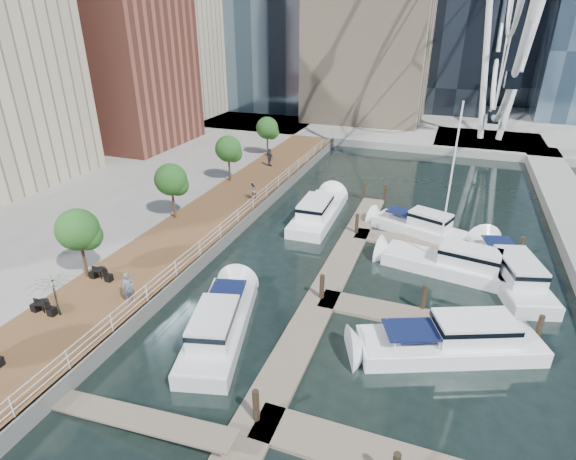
# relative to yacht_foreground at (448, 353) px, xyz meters

# --- Properties ---
(ground) EXTENTS (520.00, 520.00, 0.00)m
(ground) POSITION_rel_yacht_foreground_xyz_m (-10.63, -5.61, 0.00)
(ground) COLOR black
(ground) RESTS_ON ground
(boardwalk) EXTENTS (6.00, 60.00, 1.00)m
(boardwalk) POSITION_rel_yacht_foreground_xyz_m (-19.63, 9.39, 0.50)
(boardwalk) COLOR brown
(boardwalk) RESTS_ON ground
(seawall) EXTENTS (0.25, 60.00, 1.00)m
(seawall) POSITION_rel_yacht_foreground_xyz_m (-16.63, 9.39, 0.50)
(seawall) COLOR #595954
(seawall) RESTS_ON ground
(land_far) EXTENTS (200.00, 114.00, 1.00)m
(land_far) POSITION_rel_yacht_foreground_xyz_m (-10.63, 96.39, 0.50)
(land_far) COLOR gray
(land_far) RESTS_ON ground
(pier) EXTENTS (14.00, 12.00, 1.00)m
(pier) POSITION_rel_yacht_foreground_xyz_m (3.37, 46.39, 0.50)
(pier) COLOR gray
(pier) RESTS_ON ground
(railing) EXTENTS (0.10, 60.00, 1.05)m
(railing) POSITION_rel_yacht_foreground_xyz_m (-16.73, 9.39, 1.52)
(railing) COLOR white
(railing) RESTS_ON boardwalk
(floating_docks) EXTENTS (16.00, 34.00, 2.60)m
(floating_docks) POSITION_rel_yacht_foreground_xyz_m (-2.66, 4.37, 0.49)
(floating_docks) COLOR #6D6051
(floating_docks) RESTS_ON ground
(midrise_condos) EXTENTS (19.00, 67.00, 28.00)m
(midrise_condos) POSITION_rel_yacht_foreground_xyz_m (-44.20, 21.21, 13.42)
(midrise_condos) COLOR #BCAD8E
(midrise_condos) RESTS_ON ground
(street_trees) EXTENTS (2.60, 42.60, 4.60)m
(street_trees) POSITION_rel_yacht_foreground_xyz_m (-22.03, 8.39, 4.29)
(street_trees) COLOR #3F2B1C
(street_trees) RESTS_ON ground
(cafe_tables) EXTENTS (2.50, 13.70, 0.74)m
(cafe_tables) POSITION_rel_yacht_foreground_xyz_m (-21.03, -7.61, 1.37)
(cafe_tables) COLOR black
(cafe_tables) RESTS_ON ground
(yacht_foreground) EXTENTS (10.58, 6.53, 2.15)m
(yacht_foreground) POSITION_rel_yacht_foreground_xyz_m (0.00, 0.00, 0.00)
(yacht_foreground) COLOR white
(yacht_foreground) RESTS_ON ground
(pedestrian_near) EXTENTS (0.80, 0.80, 1.87)m
(pedestrian_near) POSITION_rel_yacht_foreground_xyz_m (-17.62, -3.01, 1.93)
(pedestrian_near) COLOR slate
(pedestrian_near) RESTS_ON boardwalk
(pedestrian_mid) EXTENTS (0.85, 0.97, 1.71)m
(pedestrian_mid) POSITION_rel_yacht_foreground_xyz_m (-17.67, 14.37, 1.86)
(pedestrian_mid) COLOR #806958
(pedestrian_mid) RESTS_ON boardwalk
(pedestrian_far) EXTENTS (1.24, 1.01, 1.98)m
(pedestrian_far) POSITION_rel_yacht_foreground_xyz_m (-20.12, 24.43, 1.99)
(pedestrian_far) COLOR #343741
(pedestrian_far) RESTS_ON boardwalk
(moored_yachts) EXTENTS (20.73, 34.82, 11.50)m
(moored_yachts) POSITION_rel_yacht_foreground_xyz_m (-2.60, 6.73, 0.00)
(moored_yachts) COLOR white
(moored_yachts) RESTS_ON ground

